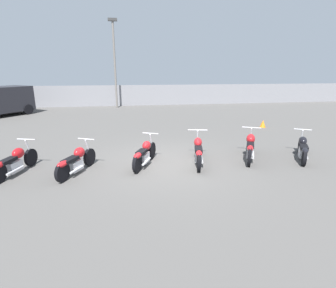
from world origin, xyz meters
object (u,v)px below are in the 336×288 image
at_px(motorcycle_slot_2, 145,154).
at_px(motorcycle_slot_5, 303,148).
at_px(motorcycle_slot_4, 250,147).
at_px(motorcycle_slot_0, 14,162).
at_px(light_pole_left, 114,56).
at_px(motorcycle_slot_1, 76,161).
at_px(traffic_cone_near, 263,124).
at_px(motorcycle_slot_3, 198,151).

relative_size(motorcycle_slot_2, motorcycle_slot_5, 0.98).
bearing_deg(motorcycle_slot_2, motorcycle_slot_4, 24.99).
relative_size(motorcycle_slot_0, motorcycle_slot_5, 1.04).
height_order(motorcycle_slot_2, motorcycle_slot_5, motorcycle_slot_2).
bearing_deg(light_pole_left, motorcycle_slot_1, -93.14).
distance_m(motorcycle_slot_5, traffic_cone_near, 5.33).
distance_m(light_pole_left, motorcycle_slot_1, 14.95).
bearing_deg(motorcycle_slot_4, motorcycle_slot_3, -151.15).
bearing_deg(traffic_cone_near, motorcycle_slot_4, -122.60).
bearing_deg(light_pole_left, motorcycle_slot_4, -70.49).
bearing_deg(motorcycle_slot_4, motorcycle_slot_2, -152.90).
distance_m(motorcycle_slot_3, traffic_cone_near, 7.08).
bearing_deg(motorcycle_slot_1, motorcycle_slot_0, -161.74).
bearing_deg(motorcycle_slot_0, motorcycle_slot_1, 9.99).
relative_size(light_pole_left, traffic_cone_near, 17.31).
bearing_deg(motorcycle_slot_3, motorcycle_slot_2, -168.02).
bearing_deg(traffic_cone_near, motorcycle_slot_1, -149.17).
distance_m(motorcycle_slot_1, traffic_cone_near, 10.38).
bearing_deg(motorcycle_slot_5, light_pole_left, 146.05).
distance_m(motorcycle_slot_0, motorcycle_slot_2, 3.89).
distance_m(motorcycle_slot_3, motorcycle_slot_4, 1.89).
distance_m(motorcycle_slot_0, motorcycle_slot_3, 5.68).
xyz_separation_m(light_pole_left, motorcycle_slot_0, (-2.59, -14.26, -3.69)).
distance_m(light_pole_left, motorcycle_slot_5, 16.28).
relative_size(light_pole_left, motorcycle_slot_0, 3.53).
xyz_separation_m(light_pole_left, motorcycle_slot_5, (6.82, -14.31, -3.69)).
relative_size(light_pole_left, motorcycle_slot_1, 3.78).
bearing_deg(motorcycle_slot_5, motorcycle_slot_2, -151.63).
bearing_deg(motorcycle_slot_2, motorcycle_slot_0, -153.40).
relative_size(motorcycle_slot_1, motorcycle_slot_4, 0.94).
bearing_deg(motorcycle_slot_2, motorcycle_slot_1, -145.78).
height_order(motorcycle_slot_3, traffic_cone_near, motorcycle_slot_3).
bearing_deg(motorcycle_slot_5, motorcycle_slot_4, -157.44).
relative_size(motorcycle_slot_1, traffic_cone_near, 4.58).
height_order(light_pole_left, motorcycle_slot_0, light_pole_left).
bearing_deg(motorcycle_slot_0, motorcycle_slot_3, 17.85).
relative_size(motorcycle_slot_0, motorcycle_slot_2, 1.06).
height_order(light_pole_left, motorcycle_slot_5, light_pole_left).
distance_m(motorcycle_slot_4, traffic_cone_near, 5.83).
xyz_separation_m(light_pole_left, motorcycle_slot_4, (4.98, -14.05, -3.64)).
xyz_separation_m(motorcycle_slot_4, traffic_cone_near, (3.14, 4.90, -0.25)).
bearing_deg(traffic_cone_near, motorcycle_slot_0, -154.50).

